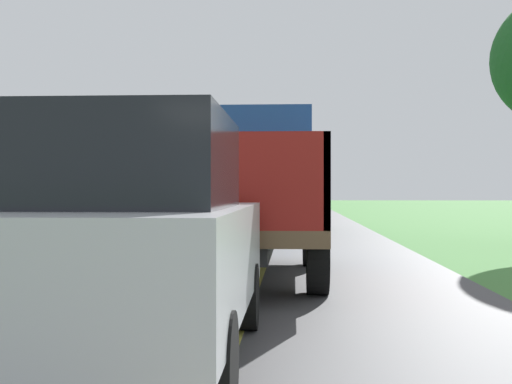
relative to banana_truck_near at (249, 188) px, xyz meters
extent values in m
cube|color=#2D2D30|center=(0.00, -0.88, -0.79)|extent=(0.90, 5.51, 0.24)
cube|color=brown|center=(0.00, -0.88, -0.59)|extent=(2.30, 5.80, 0.20)
cube|color=#1E479E|center=(0.00, 1.07, 0.46)|extent=(2.10, 1.90, 1.90)
cube|color=black|center=(0.00, 2.03, 0.79)|extent=(1.78, 0.02, 0.76)
cube|color=maroon|center=(-1.11, -1.85, 0.06)|extent=(0.08, 3.85, 1.10)
cube|color=maroon|center=(1.11, -1.85, 0.06)|extent=(0.08, 3.85, 1.10)
cube|color=maroon|center=(0.00, -3.74, 0.06)|extent=(2.30, 0.08, 1.10)
cube|color=maroon|center=(0.00, 0.03, 0.06)|extent=(2.30, 0.08, 1.10)
cylinder|color=black|center=(-1.05, 0.92, -0.89)|extent=(0.28, 1.00, 1.00)
cylinder|color=black|center=(1.05, 0.92, -0.89)|extent=(0.28, 1.00, 1.00)
cylinder|color=black|center=(-1.05, -2.47, -0.89)|extent=(0.28, 1.00, 1.00)
cylinder|color=black|center=(1.05, -2.47, -0.89)|extent=(0.28, 1.00, 1.00)
ellipsoid|color=gold|center=(0.59, -0.60, 0.04)|extent=(0.46, 0.57, 0.51)
ellipsoid|color=#B4C523|center=(-0.84, -0.27, 0.04)|extent=(0.46, 0.57, 0.44)
ellipsoid|color=#A6BD31|center=(0.64, -2.95, -0.28)|extent=(0.51, 0.51, 0.45)
ellipsoid|color=#AEC92A|center=(0.65, -2.17, 0.03)|extent=(0.52, 0.57, 0.50)
ellipsoid|color=gold|center=(-0.64, -2.47, -0.29)|extent=(0.46, 0.55, 0.37)
ellipsoid|color=#B0C632|center=(-0.43, -2.36, 0.35)|extent=(0.46, 0.55, 0.42)
ellipsoid|color=#A8CB1D|center=(0.47, -3.16, 0.03)|extent=(0.57, 0.63, 0.46)
ellipsoid|color=#ADD02D|center=(-0.81, -1.26, -0.02)|extent=(0.45, 0.47, 0.44)
cube|color=#2D2D30|center=(-0.25, 10.47, -0.79)|extent=(0.90, 5.51, 0.24)
cube|color=brown|center=(-0.25, 10.47, -0.59)|extent=(2.30, 5.80, 0.20)
cube|color=#197A4C|center=(-0.25, 12.42, 0.46)|extent=(2.10, 1.90, 1.90)
cube|color=black|center=(-0.25, 13.37, 0.79)|extent=(1.78, 0.02, 0.76)
cube|color=#2D517F|center=(-1.36, 9.49, 0.06)|extent=(0.08, 3.85, 1.10)
cube|color=#2D517F|center=(0.86, 9.49, 0.06)|extent=(0.08, 3.85, 1.10)
cube|color=#2D517F|center=(-0.25, 7.61, 0.06)|extent=(2.30, 0.08, 1.10)
cube|color=#2D517F|center=(-0.25, 11.38, 0.06)|extent=(2.30, 0.08, 1.10)
cylinder|color=black|center=(-1.30, 12.27, -0.89)|extent=(0.28, 1.00, 1.00)
cylinder|color=black|center=(0.80, 12.27, -0.89)|extent=(0.28, 1.00, 1.00)
cylinder|color=black|center=(-1.30, 8.87, -0.89)|extent=(0.28, 1.00, 1.00)
cylinder|color=black|center=(0.80, 8.87, -0.89)|extent=(0.28, 1.00, 1.00)
ellipsoid|color=#ABC92A|center=(-0.63, 10.19, -0.33)|extent=(0.47, 0.45, 0.48)
ellipsoid|color=#ABD122|center=(-0.29, 8.03, -0.28)|extent=(0.59, 0.53, 0.51)
ellipsoid|color=gold|center=(-0.98, 10.82, 0.31)|extent=(0.53, 0.62, 0.40)
ellipsoid|color=#A9BD2F|center=(-0.27, 9.56, -0.34)|extent=(0.54, 0.61, 0.37)
ellipsoid|color=#AABC1D|center=(0.30, 8.84, -0.35)|extent=(0.57, 0.71, 0.41)
ellipsoid|color=#AEC21D|center=(0.26, 10.74, -0.29)|extent=(0.55, 0.63, 0.43)
ellipsoid|color=gold|center=(0.25, 10.94, -0.32)|extent=(0.54, 0.53, 0.47)
ellipsoid|color=gold|center=(-0.09, 8.36, 0.02)|extent=(0.44, 0.53, 0.52)
ellipsoid|color=#B9CE2F|center=(-1.01, 11.08, -0.34)|extent=(0.46, 0.53, 0.38)
cube|color=#B7BABF|center=(-0.48, -5.98, -0.58)|extent=(1.70, 4.10, 0.80)
cube|color=black|center=(-0.48, -6.18, 0.17)|extent=(1.44, 2.05, 0.70)
cylinder|color=black|center=(-1.25, -4.71, -1.07)|extent=(0.20, 0.64, 0.64)
cylinder|color=black|center=(0.29, -4.71, -1.07)|extent=(0.20, 0.64, 0.64)
cylinder|color=black|center=(0.29, -7.26, -1.07)|extent=(0.20, 0.64, 0.64)
camera|label=1|loc=(0.73, -11.17, -0.05)|focal=47.07mm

